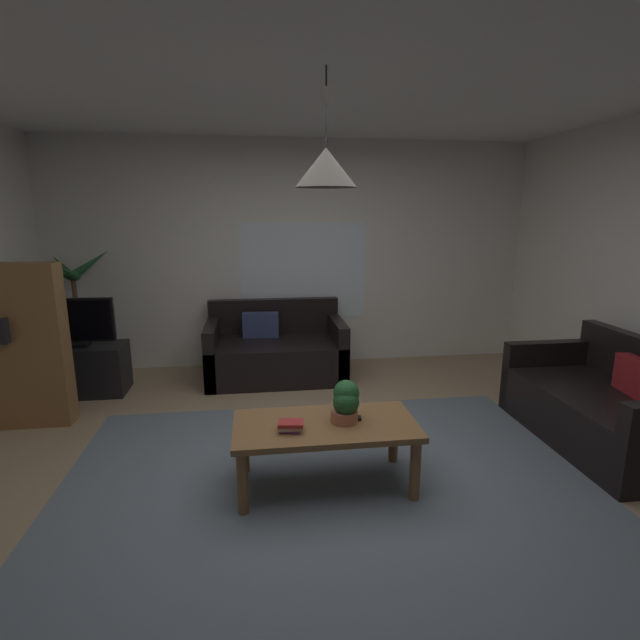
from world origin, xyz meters
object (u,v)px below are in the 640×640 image
(tv, at_px, (73,322))
(potted_palm_corner, at_px, (79,326))
(couch_under_window, at_px, (276,353))
(book_on_table_1, at_px, (290,427))
(tv_stand, at_px, (80,370))
(coffee_table, at_px, (325,432))
(book_on_table_0, at_px, (290,430))
(couch_right_side, at_px, (607,410))
(remote_on_table_0, at_px, (349,418))
(book_on_table_2, at_px, (291,423))
(potted_plant_on_table, at_px, (346,401))
(pendant_lamp, at_px, (326,167))
(bookshelf_corner, at_px, (21,346))

(tv, relative_size, potted_palm_corner, 0.54)
(couch_under_window, xyz_separation_m, book_on_table_1, (-0.01, -2.33, 0.21))
(book_on_table_1, height_order, tv_stand, tv_stand)
(coffee_table, height_order, book_on_table_1, book_on_table_1)
(book_on_table_0, bearing_deg, couch_right_side, 9.13)
(remote_on_table_0, distance_m, potted_palm_corner, 3.56)
(couch_right_side, xyz_separation_m, potted_palm_corner, (-4.67, 2.21, 0.31))
(book_on_table_2, distance_m, potted_plant_on_table, 0.40)
(book_on_table_0, height_order, potted_palm_corner, potted_palm_corner)
(book_on_table_0, distance_m, tv, 2.86)
(tv, bearing_deg, book_on_table_1, -46.24)
(tv, bearing_deg, pendant_lamp, -41.65)
(book_on_table_0, relative_size, potted_palm_corner, 0.09)
(coffee_table, height_order, potted_plant_on_table, potted_plant_on_table)
(potted_plant_on_table, bearing_deg, book_on_table_0, -165.15)
(coffee_table, relative_size, tv, 1.56)
(couch_right_side, distance_m, potted_palm_corner, 5.18)
(couch_under_window, relative_size, potted_plant_on_table, 5.34)
(couch_right_side, relative_size, coffee_table, 1.29)
(tv_stand, bearing_deg, book_on_table_1, -46.54)
(coffee_table, relative_size, tv_stand, 1.34)
(couch_under_window, distance_m, tv, 2.05)
(pendant_lamp, bearing_deg, tv_stand, 138.04)
(pendant_lamp, bearing_deg, coffee_table, -69.44)
(couch_right_side, bearing_deg, bookshelf_corner, -101.66)
(book_on_table_1, bearing_deg, potted_palm_corner, 129.05)
(book_on_table_2, relative_size, potted_plant_on_table, 0.57)
(tv, height_order, pendant_lamp, pendant_lamp)
(coffee_table, distance_m, potted_palm_corner, 3.47)
(book_on_table_0, height_order, potted_plant_on_table, potted_plant_on_table)
(remote_on_table_0, bearing_deg, book_on_table_2, 113.40)
(book_on_table_2, bearing_deg, couch_right_side, 9.20)
(book_on_table_0, distance_m, potted_palm_corner, 3.38)
(couch_under_window, distance_m, couch_right_side, 3.18)
(coffee_table, relative_size, bookshelf_corner, 0.86)
(couch_under_window, height_order, potted_palm_corner, potted_palm_corner)
(couch_right_side, xyz_separation_m, tv_stand, (-4.51, 1.67, -0.02))
(book_on_table_2, distance_m, remote_on_table_0, 0.42)
(book_on_table_2, distance_m, tv, 2.86)
(book_on_table_0, bearing_deg, remote_on_table_0, 16.23)
(bookshelf_corner, xyz_separation_m, pendant_lamp, (2.40, -1.29, 1.36))
(book_on_table_2, xyz_separation_m, potted_plant_on_table, (0.37, 0.10, 0.09))
(book_on_table_0, bearing_deg, book_on_table_1, -26.74)
(pendant_lamp, bearing_deg, book_on_table_2, -157.96)
(book_on_table_2, bearing_deg, book_on_table_1, 164.35)
(coffee_table, distance_m, book_on_table_0, 0.27)
(tv_stand, relative_size, bookshelf_corner, 0.64)
(coffee_table, distance_m, remote_on_table_0, 0.18)
(pendant_lamp, bearing_deg, couch_right_side, 7.81)
(book_on_table_1, relative_size, book_on_table_2, 0.92)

